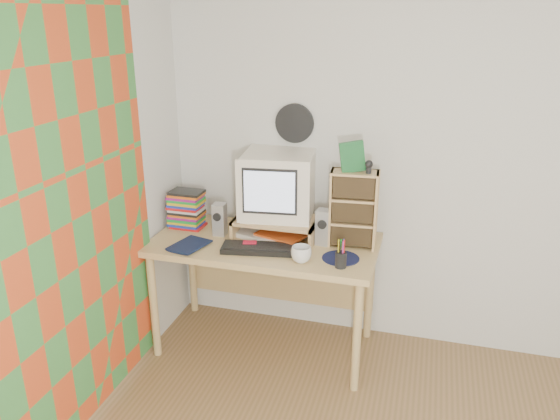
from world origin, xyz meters
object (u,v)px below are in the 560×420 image
Objects in this scene: crt_monitor at (277,186)px; cd_rack at (353,209)px; mug at (301,254)px; keyboard at (262,249)px; diary at (178,241)px; desk at (267,257)px; dvd_stack at (186,206)px.

cd_rack is (0.49, -0.05, -0.09)m from crt_monitor.
mug is (-0.24, -0.32, -0.19)m from cd_rack.
crt_monitor is at bearing 77.95° from keyboard.
diary is at bearing 177.20° from mug.
cd_rack is at bearing -13.20° from crt_monitor.
crt_monitor is 0.42m from keyboard.
desk is 3.28× the size of crt_monitor.
dvd_stack is at bearing 177.81° from crt_monitor.
cd_rack is (1.10, -0.00, 0.08)m from dvd_stack.
cd_rack reaches higher than mug.
keyboard is 0.53m from diary.
mug is at bearing -131.90° from cd_rack.
desk is 0.65m from cd_rack.
cd_rack reaches higher than desk.
desk is 4.68× the size of dvd_stack.
keyboard is at bearing -81.64° from desk.
desk is at bearing -2.69° from dvd_stack.
mug is (0.25, -0.37, -0.28)m from crt_monitor.
cd_rack is 3.97× the size of mug.
mug is at bearing -44.09° from desk.
keyboard is (0.03, -0.20, 0.15)m from desk.
crt_monitor is at bearing 123.93° from mug.
mug is (0.26, -0.08, 0.03)m from keyboard.
keyboard is 0.65m from dvd_stack.
dvd_stack is 0.92m from mug.
dvd_stack is at bearing 148.60° from keyboard.
mug is 0.79m from diary.
desk is at bearing 40.21° from diary.
desk is at bearing -123.29° from crt_monitor.
mug is at bearing -19.42° from dvd_stack.
mug is 0.54× the size of diary.
diary is at bearing -169.53° from cd_rack.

